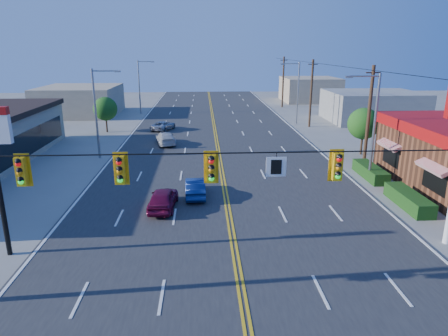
{
  "coord_description": "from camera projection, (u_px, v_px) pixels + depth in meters",
  "views": [
    {
      "loc": [
        -1.49,
        -14.01,
        9.64
      ],
      "look_at": [
        -0.15,
        10.78,
        2.2
      ],
      "focal_mm": 32.0,
      "sensor_mm": 36.0,
      "label": 1
    }
  ],
  "objects": [
    {
      "name": "utility_pole_near",
      "position": [
        369.0,
        117.0,
        32.89
      ],
      "size": [
        0.28,
        0.28,
        8.4
      ],
      "primitive_type": "cylinder",
      "color": "#47301E",
      "rests_on": "ground"
    },
    {
      "name": "bld_east_mid",
      "position": [
        372.0,
        106.0,
        55.07
      ],
      "size": [
        12.0,
        10.0,
        4.0
      ],
      "primitive_type": "cube",
      "color": "gray",
      "rests_on": "ground"
    },
    {
      "name": "tree_west",
      "position": [
        105.0,
        109.0,
        47.29
      ],
      "size": [
        2.8,
        2.8,
        4.2
      ],
      "color": "#47301E",
      "rests_on": "ground"
    },
    {
      "name": "car_white",
      "position": [
        166.0,
        139.0,
        41.56
      ],
      "size": [
        2.65,
        4.57,
        1.25
      ],
      "primitive_type": "imported",
      "rotation": [
        0.0,
        0.0,
        3.36
      ],
      "color": "#BCBCBC",
      "rests_on": "ground"
    },
    {
      "name": "signal_span",
      "position": [
        240.0,
        182.0,
        14.83
      ],
      "size": [
        24.32,
        0.34,
        9.0
      ],
      "color": "#47301E",
      "rests_on": "ground"
    },
    {
      "name": "tree_kfc_rear",
      "position": [
        364.0,
        124.0,
        37.14
      ],
      "size": [
        2.94,
        2.94,
        4.41
      ],
      "color": "#47301E",
      "rests_on": "ground"
    },
    {
      "name": "bld_east_far",
      "position": [
        310.0,
        89.0,
        75.9
      ],
      "size": [
        10.0,
        10.0,
        4.4
      ],
      "primitive_type": "cube",
      "color": "tan",
      "rests_on": "ground"
    },
    {
      "name": "car_silver",
      "position": [
        163.0,
        126.0,
        48.84
      ],
      "size": [
        3.2,
        4.39,
        1.11
      ],
      "primitive_type": "imported",
      "rotation": [
        0.0,
        0.0,
        2.76
      ],
      "color": "#AFAEB4",
      "rests_on": "ground"
    },
    {
      "name": "ground",
      "position": [
        242.0,
        295.0,
        16.24
      ],
      "size": [
        160.0,
        160.0,
        0.0
      ],
      "primitive_type": "plane",
      "color": "gray",
      "rests_on": "ground"
    },
    {
      "name": "streetlight_sw",
      "position": [
        98.0,
        109.0,
        35.43
      ],
      "size": [
        2.55,
        0.25,
        8.0
      ],
      "color": "gray",
      "rests_on": "ground"
    },
    {
      "name": "utility_pole_far",
      "position": [
        283.0,
        82.0,
        67.32
      ],
      "size": [
        0.28,
        0.28,
        8.4
      ],
      "primitive_type": "cylinder",
      "color": "#47301E",
      "rests_on": "ground"
    },
    {
      "name": "car_magenta",
      "position": [
        163.0,
        199.0,
        24.78
      ],
      "size": [
        1.83,
        3.96,
        1.32
      ],
      "primitive_type": "imported",
      "rotation": [
        0.0,
        0.0,
        3.07
      ],
      "color": "maroon",
      "rests_on": "ground"
    },
    {
      "name": "streetlight_ne",
      "position": [
        297.0,
        90.0,
        51.85
      ],
      "size": [
        2.55,
        0.25,
        8.0
      ],
      "color": "gray",
      "rests_on": "ground"
    },
    {
      "name": "road",
      "position": [
        220.0,
        162.0,
        35.36
      ],
      "size": [
        20.0,
        120.0,
        0.06
      ],
      "primitive_type": "cube",
      "color": "#2D2D30",
      "rests_on": "ground"
    },
    {
      "name": "streetlight_se",
      "position": [
        372.0,
        122.0,
        28.9
      ],
      "size": [
        2.55,
        0.25,
        8.0
      ],
      "color": "gray",
      "rests_on": "ground"
    },
    {
      "name": "bld_west_far",
      "position": [
        80.0,
        100.0,
        60.51
      ],
      "size": [
        11.0,
        12.0,
        4.2
      ],
      "primitive_type": "cube",
      "color": "tan",
      "rests_on": "ground"
    },
    {
      "name": "streetlight_nw",
      "position": [
        140.0,
        84.0,
        60.3
      ],
      "size": [
        2.55,
        0.25,
        8.0
      ],
      "color": "gray",
      "rests_on": "ground"
    },
    {
      "name": "utility_pole_mid",
      "position": [
        311.0,
        94.0,
        50.1
      ],
      "size": [
        0.28,
        0.28,
        8.4
      ],
      "primitive_type": "cylinder",
      "color": "#47301E",
      "rests_on": "ground"
    },
    {
      "name": "car_blue",
      "position": [
        195.0,
        188.0,
        26.93
      ],
      "size": [
        1.44,
        3.77,
        1.23
      ],
      "primitive_type": "imported",
      "rotation": [
        0.0,
        0.0,
        3.18
      ],
      "color": "navy",
      "rests_on": "ground"
    }
  ]
}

